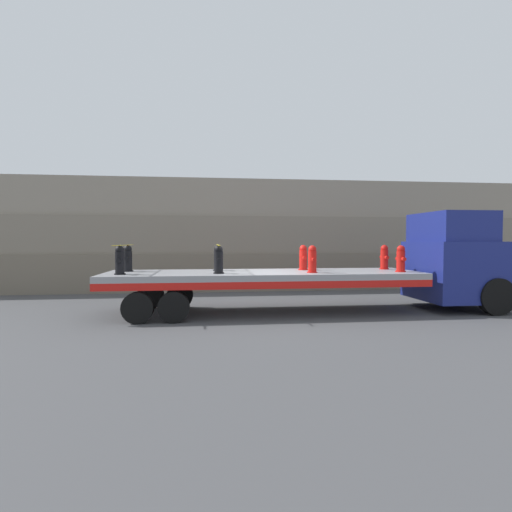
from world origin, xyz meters
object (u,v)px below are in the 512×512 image
(fire_hydrant_black_far_1, at_px, (218,258))
(fire_hydrant_red_near_3, at_px, (401,259))
(fire_hydrant_black_near_1, at_px, (219,260))
(flatbed_trailer, at_px, (248,279))
(fire_hydrant_red_far_2, at_px, (303,258))
(fire_hydrant_red_near_2, at_px, (312,259))
(fire_hydrant_black_near_0, at_px, (120,261))
(fire_hydrant_red_far_3, at_px, (384,257))
(fire_hydrant_black_far_0, at_px, (128,259))
(truck_cab, at_px, (459,261))

(fire_hydrant_black_far_1, height_order, fire_hydrant_red_near_3, same)
(fire_hydrant_black_near_1, xyz_separation_m, fire_hydrant_red_near_3, (5.47, 0.00, 0.00))
(flatbed_trailer, bearing_deg, fire_hydrant_red_far_2, 17.17)
(fire_hydrant_black_near_1, xyz_separation_m, fire_hydrant_black_far_1, (0.00, 1.14, 0.00))
(fire_hydrant_red_far_2, height_order, fire_hydrant_red_near_3, same)
(fire_hydrant_black_far_1, relative_size, fire_hydrant_red_near_2, 1.00)
(fire_hydrant_red_near_2, relative_size, fire_hydrant_red_far_2, 1.00)
(fire_hydrant_black_far_1, height_order, fire_hydrant_red_far_2, same)
(fire_hydrant_black_near_1, bearing_deg, fire_hydrant_black_near_0, 180.00)
(flatbed_trailer, height_order, fire_hydrant_red_far_3, fire_hydrant_red_far_3)
(fire_hydrant_black_near_1, xyz_separation_m, fire_hydrant_red_near_2, (2.74, 0.00, 0.00))
(fire_hydrant_black_far_0, bearing_deg, truck_cab, -3.11)
(fire_hydrant_black_near_0, relative_size, fire_hydrant_black_near_1, 1.00)
(fire_hydrant_red_far_2, xyz_separation_m, fire_hydrant_red_far_3, (2.74, 0.00, 0.00))
(fire_hydrant_black_near_1, bearing_deg, fire_hydrant_red_far_3, 11.75)
(fire_hydrant_black_far_0, xyz_separation_m, fire_hydrant_red_near_3, (8.21, -1.14, 0.00))
(fire_hydrant_red_near_2, distance_m, fire_hydrant_red_far_2, 1.14)
(flatbed_trailer, bearing_deg, fire_hydrant_red_near_2, -17.17)
(truck_cab, xyz_separation_m, fire_hydrant_red_far_3, (-2.26, 0.57, 0.10))
(fire_hydrant_red_near_2, xyz_separation_m, fire_hydrant_red_near_3, (2.74, 0.00, 0.00))
(fire_hydrant_black_near_0, bearing_deg, fire_hydrant_red_near_3, 0.00)
(fire_hydrant_black_near_0, xyz_separation_m, fire_hydrant_black_far_1, (2.74, 1.14, 0.00))
(fire_hydrant_black_far_1, bearing_deg, fire_hydrant_red_near_3, -11.75)
(fire_hydrant_black_near_0, relative_size, fire_hydrant_red_near_2, 1.00)
(fire_hydrant_red_near_2, bearing_deg, fire_hydrant_black_far_0, 168.25)
(truck_cab, bearing_deg, fire_hydrant_black_far_0, 176.89)
(fire_hydrant_red_far_2, bearing_deg, fire_hydrant_red_near_3, -22.58)
(fire_hydrant_black_near_1, distance_m, fire_hydrant_red_near_2, 2.74)
(truck_cab, height_order, fire_hydrant_red_near_3, truck_cab)
(fire_hydrant_black_far_1, distance_m, fire_hydrant_red_near_2, 2.96)
(fire_hydrant_black_far_0, xyz_separation_m, fire_hydrant_red_far_3, (8.21, 0.00, 0.00))
(flatbed_trailer, height_order, fire_hydrant_red_near_3, fire_hydrant_red_near_3)
(fire_hydrant_red_far_3, bearing_deg, flatbed_trailer, -172.91)
(fire_hydrant_black_far_0, relative_size, fire_hydrant_red_near_3, 1.00)
(fire_hydrant_black_far_0, bearing_deg, fire_hydrant_black_far_1, 0.00)
(fire_hydrant_red_far_2, distance_m, fire_hydrant_red_near_3, 2.96)
(fire_hydrant_red_near_2, xyz_separation_m, fire_hydrant_red_far_2, (0.00, 1.14, 0.00))
(fire_hydrant_black_far_1, bearing_deg, fire_hydrant_black_far_0, 180.00)
(truck_cab, distance_m, fire_hydrant_black_far_1, 7.75)
(fire_hydrant_black_far_1, relative_size, fire_hydrant_red_far_3, 1.00)
(fire_hydrant_black_far_0, xyz_separation_m, fire_hydrant_black_near_1, (2.74, -1.14, 0.00))
(fire_hydrant_black_far_0, distance_m, fire_hydrant_black_near_1, 2.96)
(fire_hydrant_black_far_1, relative_size, fire_hydrant_red_far_2, 1.00)
(fire_hydrant_black_near_1, relative_size, fire_hydrant_red_far_2, 1.00)
(fire_hydrant_black_far_1, bearing_deg, fire_hydrant_red_far_2, 0.00)
(fire_hydrant_black_near_0, distance_m, fire_hydrant_black_far_0, 1.14)
(fire_hydrant_red_far_2, distance_m, fire_hydrant_red_far_3, 2.74)
(fire_hydrant_red_near_2, bearing_deg, truck_cab, 6.50)
(fire_hydrant_black_far_1, bearing_deg, fire_hydrant_black_near_1, -90.00)
(fire_hydrant_black_near_0, bearing_deg, fire_hydrant_red_near_2, 0.00)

